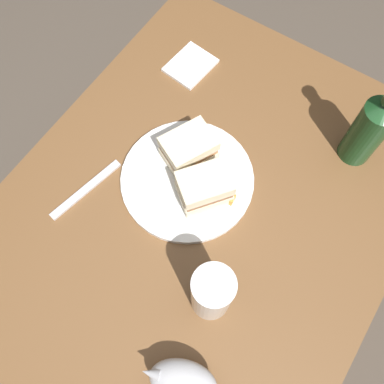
{
  "coord_description": "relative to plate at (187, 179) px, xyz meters",
  "views": [
    {
      "loc": [
        0.25,
        0.16,
        1.6
      ],
      "look_at": [
        -0.03,
        -0.03,
        0.8
      ],
      "focal_mm": 39.87,
      "sensor_mm": 36.0,
      "label": 1
    }
  ],
  "objects": [
    {
      "name": "fork",
      "position": [
        0.14,
        -0.17,
        -0.0
      ],
      "size": [
        0.18,
        0.05,
        0.01
      ],
      "primitive_type": "cube",
      "rotation": [
        0.0,
        0.0,
        6.07
      ],
      "color": "silver",
      "rests_on": "dining_table"
    },
    {
      "name": "sandwich_half_right",
      "position": [
        -0.04,
        -0.03,
        0.04
      ],
      "size": [
        0.13,
        0.12,
        0.07
      ],
      "color": "beige",
      "rests_on": "plate"
    },
    {
      "name": "potato_wedge_middle",
      "position": [
        -0.04,
        -0.01,
        0.02
      ],
      "size": [
        0.05,
        0.04,
        0.02
      ],
      "primitive_type": "cube",
      "rotation": [
        0.0,
        0.0,
        5.92
      ],
      "color": "gold",
      "rests_on": "plate"
    },
    {
      "name": "pint_glass",
      "position": [
        0.18,
        0.17,
        0.06
      ],
      "size": [
        0.07,
        0.07,
        0.16
      ],
      "color": "white",
      "rests_on": "dining_table"
    },
    {
      "name": "sandwich_half_left",
      "position": [
        0.01,
        0.05,
        0.04
      ],
      "size": [
        0.13,
        0.12,
        0.07
      ],
      "color": "beige",
      "rests_on": "plate"
    },
    {
      "name": "plate",
      "position": [
        0.0,
        0.0,
        0.0
      ],
      "size": [
        0.28,
        0.28,
        0.01
      ],
      "primitive_type": "cylinder",
      "color": "white",
      "rests_on": "dining_table"
    },
    {
      "name": "napkin",
      "position": [
        -0.26,
        -0.16,
        -0.0
      ],
      "size": [
        0.12,
        0.1,
        0.01
      ],
      "primitive_type": "cube",
      "rotation": [
        0.0,
        0.0,
        -0.11
      ],
      "color": "white",
      "rests_on": "dining_table"
    },
    {
      "name": "potato_wedge_front",
      "position": [
        -0.04,
        0.01,
        0.02
      ],
      "size": [
        0.04,
        0.02,
        0.02
      ],
      "primitive_type": "cube",
      "rotation": [
        0.0,
        0.0,
        3.11
      ],
      "color": "gold",
      "rests_on": "plate"
    },
    {
      "name": "ground_plane",
      "position": [
        0.05,
        0.06,
        -0.78
      ],
      "size": [
        6.0,
        6.0,
        0.0
      ],
      "primitive_type": "plane",
      "color": "#4C4238"
    },
    {
      "name": "potato_wedge_back",
      "position": [
        -0.0,
        0.09,
        0.02
      ],
      "size": [
        0.02,
        0.05,
        0.02
      ],
      "primitive_type": "cube",
      "rotation": [
        0.0,
        0.0,
        1.62
      ],
      "color": "gold",
      "rests_on": "plate"
    },
    {
      "name": "dining_table",
      "position": [
        0.05,
        0.06,
        -0.39
      ],
      "size": [
        1.04,
        0.78,
        0.77
      ],
      "primitive_type": "cube",
      "color": "brown",
      "rests_on": "ground"
    },
    {
      "name": "cider_bottle",
      "position": [
        -0.26,
        0.27,
        0.09
      ],
      "size": [
        0.07,
        0.07,
        0.25
      ],
      "color": "#19421E",
      "rests_on": "dining_table"
    },
    {
      "name": "potato_wedge_left_edge",
      "position": [
        -0.04,
        -0.0,
        0.02
      ],
      "size": [
        0.06,
        0.02,
        0.02
      ],
      "primitive_type": "cube",
      "rotation": [
        0.0,
        0.0,
        6.28
      ],
      "color": "gold",
      "rests_on": "plate"
    },
    {
      "name": "gravy_boat",
      "position": [
        0.33,
        0.21,
        0.04
      ],
      "size": [
        0.11,
        0.14,
        0.07
      ],
      "color": "#B7B7BC",
      "rests_on": "dining_table"
    }
  ]
}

